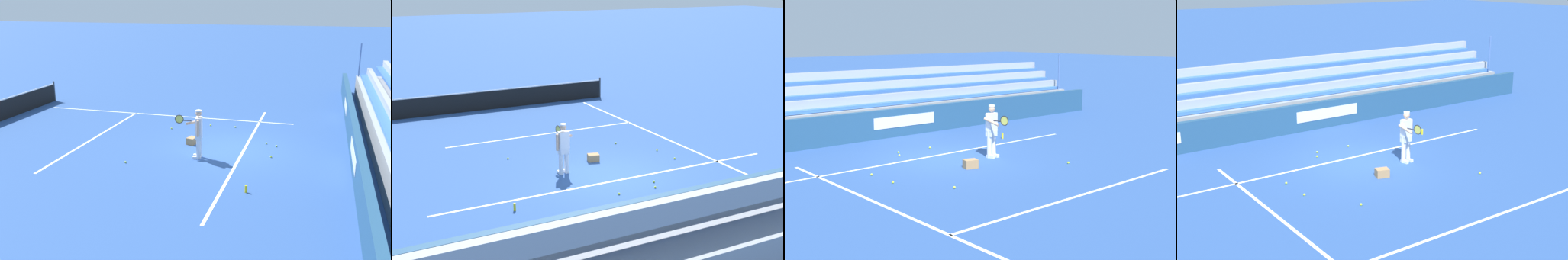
% 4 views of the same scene
% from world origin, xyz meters
% --- Properties ---
extents(ground_plane, '(160.00, 160.00, 0.00)m').
position_xyz_m(ground_plane, '(0.00, 0.00, 0.00)').
color(ground_plane, '#2D5193').
extents(court_baseline_white, '(12.00, 0.10, 0.01)m').
position_xyz_m(court_baseline_white, '(0.00, -0.50, 0.00)').
color(court_baseline_white, white).
rests_on(court_baseline_white, ground).
extents(court_sideline_white, '(0.10, 12.00, 0.01)m').
position_xyz_m(court_sideline_white, '(4.11, 4.00, 0.00)').
color(court_sideline_white, white).
rests_on(court_sideline_white, ground).
extents(court_service_line_white, '(8.22, 0.10, 0.01)m').
position_xyz_m(court_service_line_white, '(0.00, 5.50, 0.00)').
color(court_service_line_white, white).
rests_on(court_service_line_white, ground).
extents(back_wall_sponsor_board, '(24.77, 0.25, 1.10)m').
position_xyz_m(back_wall_sponsor_board, '(0.01, -4.32, 0.55)').
color(back_wall_sponsor_board, navy).
rests_on(back_wall_sponsor_board, ground).
extents(tennis_player, '(0.59, 1.04, 1.71)m').
position_xyz_m(tennis_player, '(-1.25, 0.90, 0.89)').
color(tennis_player, silver).
rests_on(tennis_player, ground).
extents(ball_box_cardboard, '(0.47, 0.40, 0.26)m').
position_xyz_m(ball_box_cardboard, '(0.21, 1.54, 0.13)').
color(ball_box_cardboard, '#A87F51').
rests_on(ball_box_cardboard, ground).
extents(tennis_ball_midcourt, '(0.07, 0.07, 0.07)m').
position_xyz_m(tennis_ball_midcourt, '(-0.54, -1.55, 0.03)').
color(tennis_ball_midcourt, '#CCE533').
rests_on(tennis_ball_midcourt, ground).
extents(tennis_ball_on_baseline, '(0.07, 0.07, 0.07)m').
position_xyz_m(tennis_ball_on_baseline, '(2.89, 1.47, 0.03)').
color(tennis_ball_on_baseline, '#CCE533').
rests_on(tennis_ball_on_baseline, ground).
extents(tennis_ball_far_left, '(0.07, 0.07, 0.07)m').
position_xyz_m(tennis_ball_far_left, '(1.96, 2.95, 0.03)').
color(tennis_ball_far_left, '#CCE533').
rests_on(tennis_ball_far_left, ground).
extents(tennis_ball_stray_back, '(0.07, 0.07, 0.07)m').
position_xyz_m(tennis_ball_stray_back, '(2.90, 0.38, 0.03)').
color(tennis_ball_stray_back, '#CCE533').
rests_on(tennis_ball_stray_back, ground).
extents(tennis_ball_near_player, '(0.07, 0.07, 0.07)m').
position_xyz_m(tennis_ball_near_player, '(0.95, -1.20, 0.03)').
color(tennis_ball_near_player, '#CCE533').
rests_on(tennis_ball_near_player, ground).
extents(tennis_ball_far_right, '(0.07, 0.07, 0.07)m').
position_xyz_m(tennis_ball_far_right, '(0.72, -1.61, 0.03)').
color(tennis_ball_far_right, '#CCE533').
rests_on(tennis_ball_far_right, ground).
extents(tennis_ball_by_box, '(0.07, 0.07, 0.07)m').
position_xyz_m(tennis_ball_by_box, '(-2.42, 3.12, 0.03)').
color(tennis_ball_by_box, '#CCE533').
rests_on(tennis_ball_by_box, ground).
extents(water_bottle, '(0.07, 0.07, 0.22)m').
position_xyz_m(water_bottle, '(-3.73, -1.21, 0.11)').
color(water_bottle, yellow).
rests_on(water_bottle, ground).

